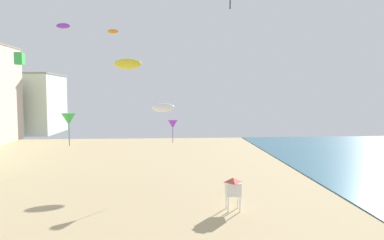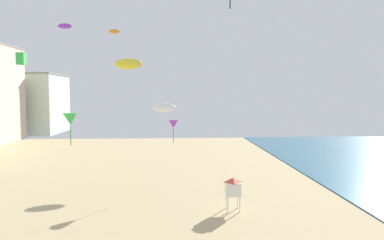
{
  "view_description": "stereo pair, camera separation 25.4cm",
  "coord_description": "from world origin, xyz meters",
  "px_view_note": "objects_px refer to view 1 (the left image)",
  "views": [
    {
      "loc": [
        5.25,
        -10.13,
        8.88
      ],
      "look_at": [
        6.98,
        16.87,
        6.89
      ],
      "focal_mm": 32.26,
      "sensor_mm": 36.0,
      "label": 1
    },
    {
      "loc": [
        5.5,
        -10.14,
        8.88
      ],
      "look_at": [
        6.98,
        16.87,
        6.89
      ],
      "focal_mm": 32.26,
      "sensor_mm": 36.0,
      "label": 2
    }
  ],
  "objects_px": {
    "kite_purple_parafoil_2": "(63,26)",
    "kite_purple_delta": "(173,124)",
    "kite_orange_parafoil": "(113,31)",
    "kite_green_delta": "(69,119)",
    "kite_yellow_parafoil": "(128,64)",
    "kite_white_parafoil": "(163,108)",
    "lifeguard_stand": "(233,187)",
    "kite_green_box": "(19,59)"
  },
  "relations": [
    {
      "from": "kite_purple_delta",
      "to": "kite_purple_parafoil_2",
      "type": "bearing_deg",
      "value": 140.92
    },
    {
      "from": "kite_green_delta",
      "to": "lifeguard_stand",
      "type": "bearing_deg",
      "value": -44.0
    },
    {
      "from": "kite_yellow_parafoil",
      "to": "kite_green_delta",
      "type": "distance_m",
      "value": 13.08
    },
    {
      "from": "kite_white_parafoil",
      "to": "kite_green_delta",
      "type": "height_order",
      "value": "kite_white_parafoil"
    },
    {
      "from": "kite_white_parafoil",
      "to": "kite_green_delta",
      "type": "relative_size",
      "value": 0.65
    },
    {
      "from": "kite_yellow_parafoil",
      "to": "kite_green_delta",
      "type": "xyz_separation_m",
      "value": [
        -8.11,
        8.41,
        -5.89
      ]
    },
    {
      "from": "kite_white_parafoil",
      "to": "kite_green_box",
      "type": "distance_m",
      "value": 16.58
    },
    {
      "from": "kite_orange_parafoil",
      "to": "kite_white_parafoil",
      "type": "xyz_separation_m",
      "value": [
        5.92,
        -2.69,
        -8.94
      ]
    },
    {
      "from": "kite_white_parafoil",
      "to": "lifeguard_stand",
      "type": "bearing_deg",
      "value": -67.55
    },
    {
      "from": "lifeguard_stand",
      "to": "kite_green_box",
      "type": "height_order",
      "value": "kite_green_box"
    },
    {
      "from": "kite_orange_parafoil",
      "to": "kite_green_box",
      "type": "height_order",
      "value": "kite_orange_parafoil"
    },
    {
      "from": "kite_yellow_parafoil",
      "to": "kite_purple_delta",
      "type": "height_order",
      "value": "kite_yellow_parafoil"
    },
    {
      "from": "kite_orange_parafoil",
      "to": "kite_green_box",
      "type": "distance_m",
      "value": 10.7
    },
    {
      "from": "kite_purple_delta",
      "to": "kite_green_delta",
      "type": "xyz_separation_m",
      "value": [
        -12.39,
        8.49,
        -0.06
      ]
    },
    {
      "from": "kite_white_parafoil",
      "to": "kite_purple_parafoil_2",
      "type": "distance_m",
      "value": 16.81
    },
    {
      "from": "kite_orange_parafoil",
      "to": "kite_green_box",
      "type": "xyz_separation_m",
      "value": [
        -9.76,
        -2.63,
        -3.53
      ]
    },
    {
      "from": "lifeguard_stand",
      "to": "kite_purple_delta",
      "type": "xyz_separation_m",
      "value": [
        -4.54,
        7.85,
        4.18
      ]
    },
    {
      "from": "lifeguard_stand",
      "to": "kite_purple_delta",
      "type": "relative_size",
      "value": 1.14
    },
    {
      "from": "lifeguard_stand",
      "to": "kite_white_parafoil",
      "type": "bearing_deg",
      "value": 92.15
    },
    {
      "from": "kite_white_parafoil",
      "to": "kite_yellow_parafoil",
      "type": "bearing_deg",
      "value": -120.11
    },
    {
      "from": "kite_orange_parafoil",
      "to": "kite_green_delta",
      "type": "height_order",
      "value": "kite_orange_parafoil"
    },
    {
      "from": "kite_white_parafoil",
      "to": "kite_orange_parafoil",
      "type": "bearing_deg",
      "value": 155.56
    },
    {
      "from": "lifeguard_stand",
      "to": "kite_purple_parafoil_2",
      "type": "distance_m",
      "value": 30.35
    },
    {
      "from": "kite_purple_parafoil_2",
      "to": "kite_green_delta",
      "type": "bearing_deg",
      "value": -66.05
    },
    {
      "from": "kite_green_delta",
      "to": "kite_purple_parafoil_2",
      "type": "bearing_deg",
      "value": 113.95
    },
    {
      "from": "kite_purple_parafoil_2",
      "to": "lifeguard_stand",
      "type": "bearing_deg",
      "value": -46.22
    },
    {
      "from": "kite_yellow_parafoil",
      "to": "kite_purple_delta",
      "type": "bearing_deg",
      "value": -1.13
    },
    {
      "from": "kite_white_parafoil",
      "to": "kite_green_delta",
      "type": "bearing_deg",
      "value": 166.0
    },
    {
      "from": "kite_green_box",
      "to": "kite_purple_parafoil_2",
      "type": "bearing_deg",
      "value": 58.23
    },
    {
      "from": "kite_green_delta",
      "to": "kite_yellow_parafoil",
      "type": "bearing_deg",
      "value": -46.05
    },
    {
      "from": "kite_white_parafoil",
      "to": "kite_purple_delta",
      "type": "bearing_deg",
      "value": -79.55
    },
    {
      "from": "kite_purple_parafoil_2",
      "to": "kite_purple_delta",
      "type": "bearing_deg",
      "value": -39.08
    },
    {
      "from": "kite_yellow_parafoil",
      "to": "kite_white_parafoil",
      "type": "bearing_deg",
      "value": 59.89
    },
    {
      "from": "kite_yellow_parafoil",
      "to": "kite_white_parafoil",
      "type": "xyz_separation_m",
      "value": [
        3.24,
        5.58,
        -4.41
      ]
    },
    {
      "from": "kite_yellow_parafoil",
      "to": "kite_green_delta",
      "type": "bearing_deg",
      "value": 133.95
    },
    {
      "from": "kite_white_parafoil",
      "to": "kite_purple_delta",
      "type": "distance_m",
      "value": 5.93
    },
    {
      "from": "kite_white_parafoil",
      "to": "kite_green_box",
      "type": "height_order",
      "value": "kite_green_box"
    },
    {
      "from": "kite_orange_parafoil",
      "to": "kite_purple_parafoil_2",
      "type": "height_order",
      "value": "kite_purple_parafoil_2"
    },
    {
      "from": "kite_purple_parafoil_2",
      "to": "kite_green_box",
      "type": "xyz_separation_m",
      "value": [
        -3.24,
        -5.23,
        -4.59
      ]
    },
    {
      "from": "kite_green_box",
      "to": "kite_white_parafoil",
      "type": "bearing_deg",
      "value": -0.2
    },
    {
      "from": "kite_yellow_parafoil",
      "to": "kite_purple_parafoil_2",
      "type": "xyz_separation_m",
      "value": [
        -9.2,
        10.86,
        5.59
      ]
    },
    {
      "from": "lifeguard_stand",
      "to": "kite_green_delta",
      "type": "relative_size",
      "value": 0.65
    }
  ]
}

